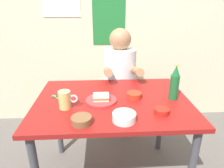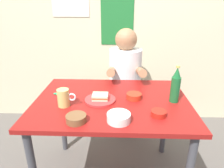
% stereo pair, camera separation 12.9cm
% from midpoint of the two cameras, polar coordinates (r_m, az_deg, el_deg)
% --- Properties ---
extents(wall_back, '(4.40, 0.09, 2.60)m').
position_cam_midpoint_polar(wall_back, '(2.34, 2.66, 19.98)').
color(wall_back, beige).
rests_on(wall_back, ground).
extents(dining_table, '(1.10, 0.80, 0.74)m').
position_cam_midpoint_polar(dining_table, '(1.49, 2.43, -7.69)').
color(dining_table, maroon).
rests_on(dining_table, ground).
extents(stool, '(0.34, 0.34, 0.45)m').
position_cam_midpoint_polar(stool, '(2.19, 5.25, -6.31)').
color(stool, '#4C4C51').
rests_on(stool, ground).
extents(person_seated, '(0.33, 0.56, 0.72)m').
position_cam_midpoint_polar(person_seated, '(2.01, 5.67, 4.03)').
color(person_seated, white).
rests_on(person_seated, stool).
extents(plate_orange, '(0.22, 0.22, 0.01)m').
position_cam_midpoint_polar(plate_orange, '(1.42, -0.79, -4.55)').
color(plate_orange, red).
rests_on(plate_orange, dining_table).
extents(sandwich, '(0.11, 0.09, 0.04)m').
position_cam_midpoint_polar(sandwich, '(1.41, -0.80, -3.65)').
color(sandwich, beige).
rests_on(sandwich, plate_orange).
extents(beer_mug, '(0.13, 0.08, 0.12)m').
position_cam_midpoint_polar(beer_mug, '(1.36, -10.98, -3.92)').
color(beer_mug, '#D1BC66').
rests_on(beer_mug, dining_table).
extents(beer_bottle, '(0.06, 0.06, 0.26)m').
position_cam_midpoint_polar(beer_bottle, '(1.46, 20.13, -0.54)').
color(beer_bottle, '#19602D').
rests_on(beer_bottle, dining_table).
extents(sauce_bowl_chili, '(0.11, 0.11, 0.04)m').
position_cam_midpoint_polar(sauce_bowl_chili, '(1.46, 8.82, -3.41)').
color(sauce_bowl_chili, red).
rests_on(sauce_bowl_chili, dining_table).
extents(condiment_bowl_brown, '(0.12, 0.12, 0.04)m').
position_cam_midpoint_polar(condiment_bowl_brown, '(1.19, -7.13, -9.73)').
color(condiment_bowl_brown, brown).
rests_on(condiment_bowl_brown, dining_table).
extents(sambal_bowl_red, '(0.10, 0.10, 0.03)m').
position_cam_midpoint_polar(sambal_bowl_red, '(1.28, 16.04, -8.05)').
color(sambal_bowl_red, '#B21E14').
rests_on(sambal_bowl_red, dining_table).
extents(rice_bowl_white, '(0.14, 0.14, 0.05)m').
position_cam_midpoint_polar(rice_bowl_white, '(1.18, 5.09, -9.47)').
color(rice_bowl_white, silver).
rests_on(rice_bowl_white, dining_table).
extents(spoon, '(0.09, 0.10, 0.01)m').
position_cam_midpoint_polar(spoon, '(1.54, -13.18, -3.02)').
color(spoon, '#26A559').
rests_on(spoon, dining_table).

